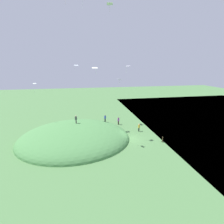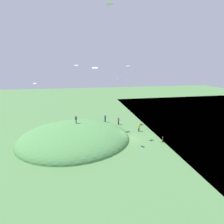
{
  "view_description": "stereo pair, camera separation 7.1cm",
  "coord_description": "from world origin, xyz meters",
  "views": [
    {
      "loc": [
        9.19,
        29.38,
        14.15
      ],
      "look_at": [
        3.53,
        -0.72,
        5.56
      ],
      "focal_mm": 26.86,
      "sensor_mm": 36.0,
      "label": 1
    },
    {
      "loc": [
        9.12,
        29.39,
        14.15
      ],
      "look_at": [
        3.53,
        -0.72,
        5.56
      ],
      "focal_mm": 26.86,
      "sensor_mm": 36.0,
      "label": 2
    }
  ],
  "objects": [
    {
      "name": "kite_8",
      "position": [
        4.32,
        1.69,
        22.83
      ],
      "size": [
        0.95,
        0.75,
        1.26
      ],
      "color": "white"
    },
    {
      "name": "kite_4",
      "position": [
        0.79,
        -0.2,
        13.93
      ],
      "size": [
        0.91,
        0.89,
        1.31
      ],
      "color": "white"
    },
    {
      "name": "kite_5",
      "position": [
        0.1,
        -9.64,
        10.89
      ],
      "size": [
        0.96,
        1.28,
        1.5
      ],
      "color": "white"
    },
    {
      "name": "kite_3",
      "position": [
        6.08,
        -6.18,
        13.57
      ],
      "size": [
        1.23,
        0.89,
        1.5
      ],
      "color": "white"
    },
    {
      "name": "ground_plane",
      "position": [
        0.0,
        0.0,
        0.0
      ],
      "size": [
        160.0,
        160.0,
        0.0
      ],
      "primitive_type": "plane",
      "color": "#497641"
    },
    {
      "name": "person_with_child",
      "position": [
        10.42,
        -3.86,
        3.69
      ],
      "size": [
        0.56,
        0.56,
        1.68
      ],
      "rotation": [
        0.0,
        0.0,
        1.9
      ],
      "color": "black",
      "rests_on": "grass_hill"
    },
    {
      "name": "person_watching_kites",
      "position": [
        4.07,
        -6.26,
        2.77
      ],
      "size": [
        0.55,
        0.55,
        1.61
      ],
      "rotation": [
        0.0,
        0.0,
        3.51
      ],
      "color": "black",
      "rests_on": "grass_hill"
    },
    {
      "name": "person_on_hilltop",
      "position": [
        0.43,
        -8.67,
        1.17
      ],
      "size": [
        0.59,
        0.59,
        1.86
      ],
      "rotation": [
        0.0,
        0.0,
        3.61
      ],
      "color": "black",
      "rests_on": "ground_plane"
    },
    {
      "name": "kite_1",
      "position": [
        9.88,
        -8.62,
        14.08
      ],
      "size": [
        1.01,
        0.83,
        1.21
      ],
      "color": "white"
    },
    {
      "name": "grass_hill",
      "position": [
        10.8,
        -2.14,
        0.0
      ],
      "size": [
        21.7,
        19.29,
        5.39
      ],
      "primitive_type": "ellipsoid",
      "color": "#488145",
      "rests_on": "ground_plane"
    },
    {
      "name": "mooring_post",
      "position": [
        -5.59,
        2.55,
        0.57
      ],
      "size": [
        0.14,
        0.14,
        1.14
      ],
      "primitive_type": "cylinder",
      "color": "brown",
      "rests_on": "ground_plane"
    },
    {
      "name": "person_walking_path",
      "position": [
        -3.05,
        -3.55,
        1.13
      ],
      "size": [
        0.58,
        0.58,
        1.79
      ],
      "rotation": [
        0.0,
        0.0,
        0.53
      ],
      "color": "black",
      "rests_on": "ground_plane"
    },
    {
      "name": "kite_6",
      "position": [
        18.8,
        -8.97,
        10.14
      ],
      "size": [
        0.78,
        0.66,
        2.16
      ],
      "color": "white"
    }
  ]
}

